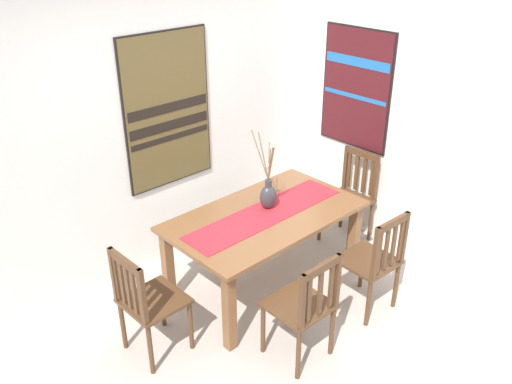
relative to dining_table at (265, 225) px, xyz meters
The scene contains 12 objects.
ground_plane 1.08m from the dining_table, 117.16° to the right, with size 6.40×6.40×0.03m, color #B2A89E.
wall_back 1.37m from the dining_table, 110.13° to the left, with size 6.40×0.12×2.70m, color silver.
wall_side 1.81m from the dining_table, 27.92° to the right, with size 0.12×6.40×2.70m, color silver.
dining_table is the anchor object (origin of this frame).
table_runner 0.11m from the dining_table, behind, with size 1.52×0.36×0.01m, color #B7232D.
centerpiece_vase 0.26m from the dining_table, 32.92° to the left, with size 0.16×0.29×0.68m.
chair_0 0.94m from the dining_table, 64.46° to the right, with size 0.44×0.44×0.92m.
chair_1 0.94m from the dining_table, 116.71° to the right, with size 0.42×0.42×0.90m.
chair_2 1.22m from the dining_table, behind, with size 0.43×0.43×0.91m.
chair_3 1.17m from the dining_table, ahead, with size 0.43×0.43×0.92m.
painting_on_back_wall 1.32m from the dining_table, 102.09° to the left, with size 0.88×0.05×1.38m.
painting_on_side_wall 1.65m from the dining_table, ahead, with size 0.05×0.79×1.15m.
Camera 1 is at (-2.32, -2.00, 2.92)m, focal length 37.30 mm.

